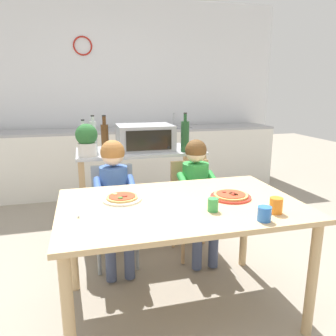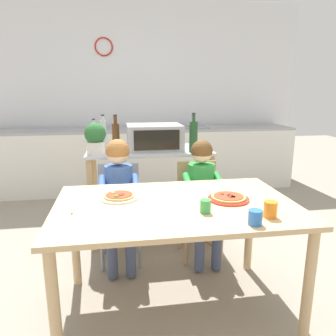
% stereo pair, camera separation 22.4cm
% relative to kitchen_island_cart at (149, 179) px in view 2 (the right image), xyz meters
% --- Properties ---
extents(ground_plane, '(12.43, 12.43, 0.00)m').
position_rel_kitchen_island_cart_xyz_m(ground_plane, '(0.05, 0.08, -0.59)').
color(ground_plane, gray).
extents(back_wall_tiled, '(4.89, 0.14, 2.70)m').
position_rel_kitchen_island_cart_xyz_m(back_wall_tiled, '(0.05, 2.00, 0.76)').
color(back_wall_tiled, silver).
rests_on(back_wall_tiled, ground).
extents(kitchen_counter, '(4.40, 0.60, 1.09)m').
position_rel_kitchen_island_cart_xyz_m(kitchen_counter, '(0.05, 1.59, -0.15)').
color(kitchen_counter, silver).
rests_on(kitchen_counter, ground).
extents(kitchen_island_cart, '(1.16, 0.57, 0.88)m').
position_rel_kitchen_island_cart_xyz_m(kitchen_island_cart, '(0.00, 0.00, 0.00)').
color(kitchen_island_cart, '#B7BABF').
rests_on(kitchen_island_cart, ground).
extents(toaster_oven, '(0.51, 0.40, 0.23)m').
position_rel_kitchen_island_cart_xyz_m(toaster_oven, '(0.05, 0.00, 0.40)').
color(toaster_oven, '#999BA0').
rests_on(toaster_oven, kitchen_island_cart).
extents(bottle_squat_spirits, '(0.07, 0.07, 0.32)m').
position_rel_kitchen_island_cart_xyz_m(bottle_squat_spirits, '(-0.31, 0.18, 0.42)').
color(bottle_squat_spirits, '#4C2D14').
rests_on(bottle_squat_spirits, kitchen_island_cart).
extents(bottle_dark_olive_oil, '(0.06, 0.06, 0.33)m').
position_rel_kitchen_island_cart_xyz_m(bottle_dark_olive_oil, '(-0.42, 0.01, 0.43)').
color(bottle_dark_olive_oil, '#ADB7B2').
rests_on(bottle_dark_olive_oil, kitchen_island_cart).
extents(bottle_clear_vinegar, '(0.06, 0.06, 0.29)m').
position_rel_kitchen_island_cart_xyz_m(bottle_clear_vinegar, '(-0.50, 0.07, 0.41)').
color(bottle_clear_vinegar, '#ADB7B2').
rests_on(bottle_clear_vinegar, kitchen_island_cart).
extents(bottle_brown_beer, '(0.08, 0.08, 0.35)m').
position_rel_kitchen_island_cart_xyz_m(bottle_brown_beer, '(0.38, -0.19, 0.43)').
color(bottle_brown_beer, '#1E4723').
rests_on(bottle_brown_beer, kitchen_island_cart).
extents(potted_herb_plant, '(0.19, 0.19, 0.28)m').
position_rel_kitchen_island_cart_xyz_m(potted_herb_plant, '(-0.48, -0.17, 0.43)').
color(potted_herb_plant, beige).
rests_on(potted_herb_plant, kitchen_island_cart).
extents(dining_table, '(1.47, 0.94, 0.75)m').
position_rel_kitchen_island_cart_xyz_m(dining_table, '(0.05, -1.16, 0.07)').
color(dining_table, tan).
rests_on(dining_table, ground).
extents(dining_chair_left, '(0.36, 0.36, 0.81)m').
position_rel_kitchen_island_cart_xyz_m(dining_chair_left, '(-0.29, -0.41, -0.11)').
color(dining_chair_left, gray).
rests_on(dining_chair_left, ground).
extents(dining_chair_right, '(0.36, 0.36, 0.81)m').
position_rel_kitchen_island_cart_xyz_m(dining_chair_right, '(0.39, -0.42, -0.11)').
color(dining_chair_right, tan).
rests_on(dining_chair_right, ground).
extents(child_in_blue_striped_shirt, '(0.32, 0.42, 1.03)m').
position_rel_kitchen_island_cart_xyz_m(child_in_blue_striped_shirt, '(-0.29, -0.53, 0.08)').
color(child_in_blue_striped_shirt, '#424C6B').
rests_on(child_in_blue_striped_shirt, ground).
extents(child_in_green_shirt, '(0.32, 0.42, 1.01)m').
position_rel_kitchen_island_cart_xyz_m(child_in_green_shirt, '(0.39, -0.54, 0.06)').
color(child_in_green_shirt, '#424C6B').
rests_on(child_in_green_shirt, ground).
extents(pizza_plate_white, '(0.24, 0.24, 0.03)m').
position_rel_kitchen_island_cart_xyz_m(pizza_plate_white, '(-0.29, -1.02, 0.18)').
color(pizza_plate_white, white).
rests_on(pizza_plate_white, dining_table).
extents(pizza_plate_red_rimmed, '(0.26, 0.26, 0.03)m').
position_rel_kitchen_island_cart_xyz_m(pizza_plate_red_rimmed, '(0.39, -1.16, 0.18)').
color(pizza_plate_red_rimmed, red).
rests_on(pizza_plate_red_rimmed, dining_table).
extents(drinking_cup_blue, '(0.07, 0.07, 0.08)m').
position_rel_kitchen_island_cart_xyz_m(drinking_cup_blue, '(0.40, -1.55, 0.20)').
color(drinking_cup_blue, blue).
rests_on(drinking_cup_blue, dining_table).
extents(drinking_cup_orange, '(0.07, 0.07, 0.09)m').
position_rel_kitchen_island_cart_xyz_m(drinking_cup_orange, '(0.52, -1.46, 0.21)').
color(drinking_cup_orange, orange).
rests_on(drinking_cup_orange, dining_table).
extents(drinking_cup_green, '(0.06, 0.06, 0.08)m').
position_rel_kitchen_island_cart_xyz_m(drinking_cup_green, '(0.19, -1.35, 0.20)').
color(drinking_cup_green, green).
rests_on(drinking_cup_green, dining_table).
extents(serving_spoon, '(0.02, 0.14, 0.01)m').
position_rel_kitchen_island_cart_xyz_m(serving_spoon, '(-0.56, -1.19, 0.17)').
color(serving_spoon, '#B7BABF').
rests_on(serving_spoon, dining_table).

